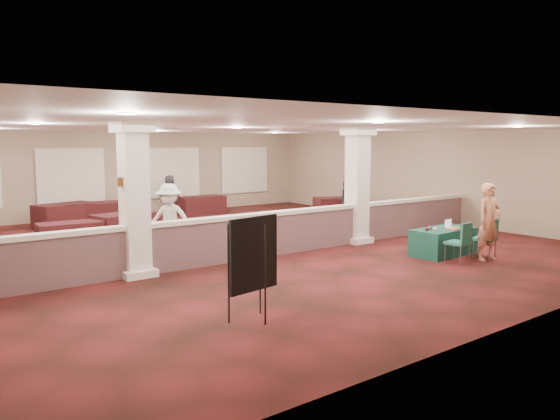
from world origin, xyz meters
TOP-DOWN VIEW (x-y plane):
  - ground at (0.00, 0.00)m, footprint 16.00×16.00m
  - wall_back at (0.00, 8.00)m, footprint 16.00×0.04m
  - wall_front at (0.00, -8.00)m, footprint 16.00×0.04m
  - wall_right at (8.00, 0.00)m, footprint 0.04×16.00m
  - ceiling at (0.00, 0.00)m, footprint 16.00×16.00m
  - partition_wall at (0.00, -1.50)m, footprint 15.60×0.28m
  - column_left at (-3.50, -1.50)m, footprint 0.72×0.72m
  - column_right at (3.00, -1.50)m, footprint 0.72×0.72m
  - sconce_left at (-3.78, -1.50)m, footprint 0.12×0.12m
  - sconce_right at (-3.22, -1.50)m, footprint 0.12×0.12m
  - near_table at (3.50, -4.04)m, footprint 1.77×0.95m
  - conf_chair_main at (4.02, -4.96)m, footprint 0.57×0.57m
  - conf_chair_side at (3.01, -4.89)m, footprint 0.52×0.52m
  - easel_board at (-3.18, -5.40)m, footprint 0.97×0.54m
  - woman at (3.84, -5.05)m, footprint 0.72×0.53m
  - far_table_front_left at (-3.63, 2.73)m, footprint 1.70×0.94m
  - far_table_front_center at (-1.95, 3.00)m, footprint 2.03×1.34m
  - far_table_front_right at (6.50, 3.00)m, footprint 1.94×1.42m
  - far_table_back_left at (-2.68, 6.50)m, footprint 2.12×1.48m
  - far_table_back_center at (-1.17, 6.50)m, footprint 1.96×1.21m
  - far_table_back_right at (2.50, 6.50)m, footprint 1.80×0.93m
  - attendee_b at (-2.00, 0.00)m, footprint 1.20×1.17m
  - attendee_c at (5.49, 1.50)m, footprint 0.86×0.96m
  - attendee_d at (1.41, 7.00)m, footprint 0.88×0.75m
  - laptop_base at (3.78, -4.07)m, footprint 0.31×0.22m
  - laptop_screen at (3.77, -3.96)m, footprint 0.30×0.02m
  - screen_glow at (3.77, -3.97)m, footprint 0.27×0.02m
  - knitting at (3.56, -4.26)m, footprint 0.38×0.29m
  - yarn_cream at (3.00, -4.15)m, footprint 0.10×0.10m
  - yarn_red at (2.86, -4.02)m, footprint 0.09×0.09m
  - yarn_grey at (3.08, -3.95)m, footprint 0.09×0.09m
  - scissors at (4.10, -4.26)m, footprint 0.11×0.03m

SIDE VIEW (x-z plane):
  - ground at x=0.00m, z-range 0.00..0.00m
  - far_table_front_left at x=-3.63m, z-range 0.00..0.67m
  - near_table at x=3.50m, z-range 0.00..0.67m
  - far_table_front_right at x=6.50m, z-range 0.00..0.71m
  - far_table_back_right at x=2.50m, z-range 0.00..0.72m
  - far_table_back_center at x=-1.17m, z-range 0.00..0.75m
  - far_table_front_center at x=-1.95m, z-range 0.00..0.76m
  - far_table_back_left at x=-2.68m, z-range 0.00..0.78m
  - conf_chair_main at x=4.02m, z-range 0.09..1.04m
  - conf_chair_side at x=3.01m, z-range 0.09..1.04m
  - partition_wall at x=0.00m, z-range 0.02..1.12m
  - scissors at x=4.10m, z-range 0.67..0.68m
  - laptop_base at x=3.78m, z-range 0.67..0.68m
  - knitting at x=3.56m, z-range 0.67..0.69m
  - yarn_red at x=2.86m, z-range 0.67..0.76m
  - yarn_grey at x=3.08m, z-range 0.67..0.76m
  - yarn_cream at x=3.00m, z-range 0.67..0.77m
  - attendee_c at x=5.49m, z-range 0.00..1.50m
  - screen_glow at x=3.77m, z-range 0.68..0.86m
  - laptop_screen at x=3.77m, z-range 0.68..0.88m
  - attendee_d at x=1.41m, z-range 0.00..1.57m
  - attendee_b at x=-2.00m, z-range 0.00..1.80m
  - woman at x=3.84m, z-range 0.00..1.84m
  - easel_board at x=-3.18m, z-range 0.22..1.88m
  - wall_back at x=0.00m, z-range 0.00..3.20m
  - wall_front at x=0.00m, z-range 0.00..3.20m
  - wall_right at x=8.00m, z-range 0.00..3.20m
  - column_left at x=-3.50m, z-range 0.04..3.24m
  - column_right at x=3.00m, z-range 0.04..3.24m
  - sconce_left at x=-3.78m, z-range 1.91..2.09m
  - sconce_right at x=-3.22m, z-range 1.91..2.09m
  - ceiling at x=0.00m, z-range 3.19..3.21m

